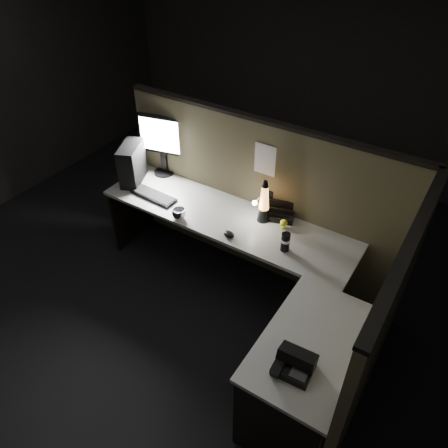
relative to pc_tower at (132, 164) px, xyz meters
The scene contains 17 objects.
floor 1.62m from the pc_tower, 26.93° to the right, with size 6.00×6.00×0.00m, color black.
room_shell 1.51m from the pc_tower, 26.93° to the right, with size 6.00×6.00×6.00m.
partition_back 1.24m from the pc_tower, 15.41° to the left, with size 2.66×0.06×1.50m, color brown.
partition_right 2.57m from the pc_tower, 11.30° to the right, with size 0.06×1.66×1.50m, color brown.
desk 1.45m from the pc_tower, 14.37° to the right, with size 2.60×1.60×0.73m.
pc_tower is the anchor object (origin of this frame).
monitor 0.36m from the pc_tower, 60.93° to the left, with size 0.46×0.20×0.59m.
keyboard 0.39m from the pc_tower, 18.54° to the right, with size 0.44×0.15×0.02m, color black.
mouse 1.23m from the pc_tower, 10.15° to the right, with size 0.10×0.07×0.04m, color black.
clip_lamp 1.28m from the pc_tower, ahead, with size 0.04×0.17×0.22m.
organizer 1.44m from the pc_tower, 10.52° to the left, with size 0.33×0.31×0.20m.
lava_lamp 1.34m from the pc_tower, ahead, with size 0.11×0.11×0.39m.
travel_mug 1.66m from the pc_tower, ahead, with size 0.07×0.07×0.16m, color black.
steel_mug 0.77m from the pc_tower, 18.64° to the right, with size 0.12×0.12×0.09m, color silver.
figurine 1.53m from the pc_tower, ahead, with size 0.06×0.06×0.06m, color #FEFF28.
pinned_paper 1.29m from the pc_tower, 13.39° to the left, with size 0.19×0.00×0.27m, color white.
desk_phone 2.40m from the pc_tower, 25.53° to the right, with size 0.23×0.24×0.13m.
Camera 1 is at (1.43, -1.91, 3.00)m, focal length 35.00 mm.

